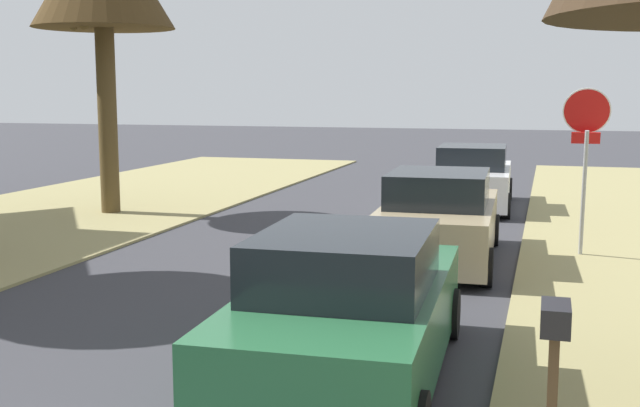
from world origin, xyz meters
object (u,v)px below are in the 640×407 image
object	(u,v)px
curbside_mailbox	(555,337)
parked_sedan_green	(349,312)
stop_sign_far	(586,135)
parked_sedan_white	(472,179)
parked_sedan_tan	(439,220)

from	to	relation	value
curbside_mailbox	parked_sedan_green	bearing A→B (deg)	145.44
stop_sign_far	curbside_mailbox	size ratio (longest dim) A/B	2.30
parked_sedan_green	parked_sedan_white	world-z (taller)	same
stop_sign_far	parked_sedan_green	world-z (taller)	stop_sign_far
parked_sedan_tan	curbside_mailbox	bearing A→B (deg)	-75.67
parked_sedan_green	parked_sedan_tan	xyz separation A→B (m)	(0.09, 5.93, 0.00)
parked_sedan_green	parked_sedan_white	size ratio (longest dim) A/B	1.00
parked_sedan_green	parked_sedan_tan	distance (m)	5.93
parked_sedan_white	curbside_mailbox	size ratio (longest dim) A/B	3.51
stop_sign_far	parked_sedan_tan	bearing A→B (deg)	-155.44
curbside_mailbox	stop_sign_far	bearing A→B (deg)	86.51
parked_sedan_green	curbside_mailbox	world-z (taller)	parked_sedan_green
parked_sedan_tan	curbside_mailbox	size ratio (longest dim) A/B	3.51
parked_sedan_green	parked_sedan_tan	size ratio (longest dim) A/B	1.00
parked_sedan_green	parked_sedan_tan	world-z (taller)	same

